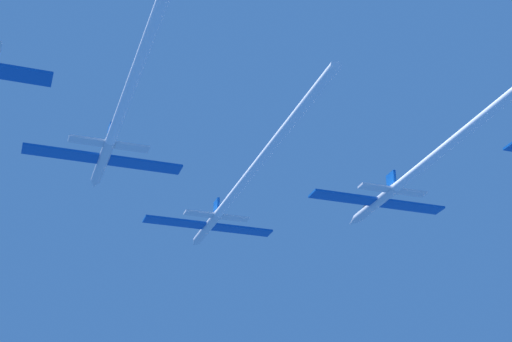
# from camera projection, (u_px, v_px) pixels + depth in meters

# --- Properties ---
(jet_lead) EXTENTS (19.60, 56.49, 3.25)m
(jet_lead) POSITION_uv_depth(u_px,v_px,m) (237.00, 190.00, 106.17)
(jet_lead) COLOR silver
(jet_left_wing) EXTENTS (19.60, 62.33, 3.25)m
(jet_left_wing) POSITION_uv_depth(u_px,v_px,m) (128.00, 93.00, 83.26)
(jet_left_wing) COLOR silver
(jet_right_wing) EXTENTS (19.60, 59.57, 3.25)m
(jet_right_wing) POSITION_uv_depth(u_px,v_px,m) (437.00, 154.00, 95.12)
(jet_right_wing) COLOR silver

